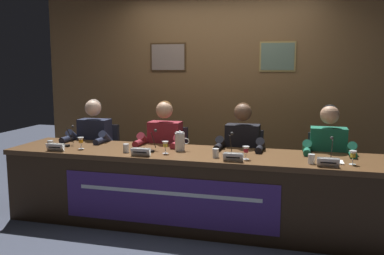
% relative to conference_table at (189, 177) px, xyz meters
% --- Properties ---
extents(ground_plane, '(12.00, 12.00, 0.00)m').
position_rel_conference_table_xyz_m(ground_plane, '(0.00, 0.12, -0.52)').
color(ground_plane, '#383D4C').
extents(wall_back_panelled, '(5.02, 0.14, 2.60)m').
position_rel_conference_table_xyz_m(wall_back_panelled, '(0.00, 1.63, 0.78)').
color(wall_back_panelled, brown).
rests_on(wall_back_panelled, ground_plane).
extents(conference_table, '(3.82, 0.80, 0.75)m').
position_rel_conference_table_xyz_m(conference_table, '(0.00, 0.00, 0.00)').
color(conference_table, brown).
rests_on(conference_table, ground_plane).
extents(chair_far_left, '(0.44, 0.44, 0.89)m').
position_rel_conference_table_xyz_m(chair_far_left, '(-1.32, 0.70, -0.09)').
color(chair_far_left, black).
rests_on(chair_far_left, ground_plane).
extents(panelist_far_left, '(0.51, 0.48, 1.22)m').
position_rel_conference_table_xyz_m(panelist_far_left, '(-1.32, 0.50, 0.19)').
color(panelist_far_left, black).
rests_on(panelist_far_left, ground_plane).
extents(nameplate_far_left, '(0.19, 0.06, 0.08)m').
position_rel_conference_table_xyz_m(nameplate_far_left, '(-1.35, -0.19, 0.27)').
color(nameplate_far_left, white).
rests_on(nameplate_far_left, conference_table).
extents(juice_glass_far_left, '(0.06, 0.06, 0.12)m').
position_rel_conference_table_xyz_m(juice_glass_far_left, '(-1.15, -0.03, 0.32)').
color(juice_glass_far_left, white).
rests_on(juice_glass_far_left, conference_table).
extents(water_cup_far_left, '(0.06, 0.06, 0.08)m').
position_rel_conference_table_xyz_m(water_cup_far_left, '(-1.48, -0.09, 0.27)').
color(water_cup_far_left, silver).
rests_on(water_cup_far_left, conference_table).
extents(microphone_far_left, '(0.06, 0.17, 0.22)m').
position_rel_conference_table_xyz_m(microphone_far_left, '(-1.37, 0.10, 0.30)').
color(microphone_far_left, black).
rests_on(microphone_far_left, conference_table).
extents(chair_center_left, '(0.44, 0.44, 0.89)m').
position_rel_conference_table_xyz_m(chair_center_left, '(-0.44, 0.70, -0.09)').
color(chair_center_left, black).
rests_on(chair_center_left, ground_plane).
extents(panelist_center_left, '(0.51, 0.48, 1.22)m').
position_rel_conference_table_xyz_m(panelist_center_left, '(-0.44, 0.50, 0.19)').
color(panelist_center_left, black).
rests_on(panelist_center_left, ground_plane).
extents(nameplate_center_left, '(0.19, 0.06, 0.08)m').
position_rel_conference_table_xyz_m(nameplate_center_left, '(-0.42, -0.19, 0.27)').
color(nameplate_center_left, white).
rests_on(nameplate_center_left, conference_table).
extents(juice_glass_center_left, '(0.06, 0.06, 0.12)m').
position_rel_conference_table_xyz_m(juice_glass_center_left, '(-0.23, -0.02, 0.32)').
color(juice_glass_center_left, white).
rests_on(juice_glass_center_left, conference_table).
extents(water_cup_center_left, '(0.06, 0.06, 0.08)m').
position_rel_conference_table_xyz_m(water_cup_center_left, '(-0.63, -0.06, 0.27)').
color(water_cup_center_left, silver).
rests_on(water_cup_center_left, conference_table).
extents(microphone_center_left, '(0.06, 0.17, 0.22)m').
position_rel_conference_table_xyz_m(microphone_center_left, '(-0.39, 0.06, 0.30)').
color(microphone_center_left, black).
rests_on(microphone_center_left, conference_table).
extents(chair_center_right, '(0.44, 0.44, 0.89)m').
position_rel_conference_table_xyz_m(chair_center_right, '(0.44, 0.70, -0.09)').
color(chair_center_right, black).
rests_on(chair_center_right, ground_plane).
extents(panelist_center_right, '(0.51, 0.48, 1.22)m').
position_rel_conference_table_xyz_m(panelist_center_right, '(0.44, 0.50, 0.19)').
color(panelist_center_right, black).
rests_on(panelist_center_right, ground_plane).
extents(nameplate_center_right, '(0.18, 0.06, 0.08)m').
position_rel_conference_table_xyz_m(nameplate_center_right, '(0.47, -0.19, 0.27)').
color(nameplate_center_right, white).
rests_on(nameplate_center_right, conference_table).
extents(juice_glass_center_right, '(0.06, 0.06, 0.12)m').
position_rel_conference_table_xyz_m(juice_glass_center_right, '(0.57, -0.07, 0.32)').
color(juice_glass_center_right, white).
rests_on(juice_glass_center_right, conference_table).
extents(water_cup_center_right, '(0.06, 0.06, 0.08)m').
position_rel_conference_table_xyz_m(water_cup_center_right, '(0.28, -0.06, 0.27)').
color(water_cup_center_right, silver).
rests_on(water_cup_center_right, conference_table).
extents(microphone_center_right, '(0.06, 0.17, 0.22)m').
position_rel_conference_table_xyz_m(microphone_center_right, '(0.40, 0.07, 0.30)').
color(microphone_center_right, black).
rests_on(microphone_center_right, conference_table).
extents(chair_far_right, '(0.44, 0.44, 0.89)m').
position_rel_conference_table_xyz_m(chair_far_right, '(1.32, 0.70, -0.09)').
color(chair_far_right, black).
rests_on(chair_far_right, ground_plane).
extents(panelist_far_right, '(0.51, 0.48, 1.22)m').
position_rel_conference_table_xyz_m(panelist_far_right, '(1.32, 0.50, 0.19)').
color(panelist_far_right, black).
rests_on(panelist_far_right, ground_plane).
extents(nameplate_far_right, '(0.19, 0.06, 0.08)m').
position_rel_conference_table_xyz_m(nameplate_far_right, '(1.29, -0.18, 0.27)').
color(nameplate_far_right, white).
rests_on(nameplate_far_right, conference_table).
extents(juice_glass_far_right, '(0.06, 0.06, 0.12)m').
position_rel_conference_table_xyz_m(juice_glass_far_right, '(1.50, -0.04, 0.32)').
color(juice_glass_far_right, white).
rests_on(juice_glass_far_right, conference_table).
extents(water_cup_far_right, '(0.06, 0.06, 0.08)m').
position_rel_conference_table_xyz_m(water_cup_far_right, '(1.15, -0.09, 0.27)').
color(water_cup_far_right, silver).
rests_on(water_cup_far_right, conference_table).
extents(microphone_far_right, '(0.06, 0.17, 0.22)m').
position_rel_conference_table_xyz_m(microphone_far_right, '(1.33, 0.05, 0.30)').
color(microphone_far_right, black).
rests_on(microphone_far_right, conference_table).
extents(water_pitcher_central, '(0.15, 0.10, 0.21)m').
position_rel_conference_table_xyz_m(water_pitcher_central, '(-0.14, 0.17, 0.32)').
color(water_pitcher_central, silver).
rests_on(water_pitcher_central, conference_table).
extents(document_stack_far_right, '(0.21, 0.16, 0.01)m').
position_rel_conference_table_xyz_m(document_stack_far_right, '(1.32, 0.00, 0.24)').
color(document_stack_far_right, white).
rests_on(document_stack_far_right, conference_table).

